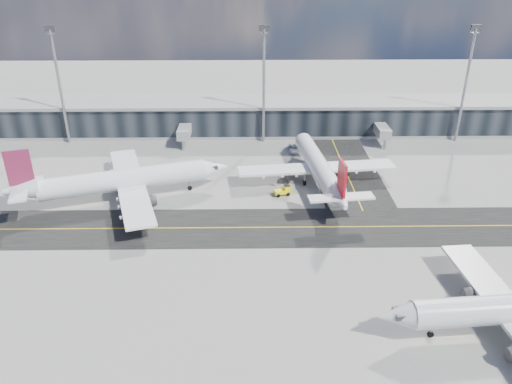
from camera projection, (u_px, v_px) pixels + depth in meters
ground at (271, 239)px, 86.15m from camera, size 300.00×300.00×0.00m
taxiway_lanes at (289, 209)px, 95.81m from camera, size 180.00×63.00×0.03m
terminal_concourse at (263, 118)px, 133.55m from camera, size 152.00×19.80×8.80m
floodlight_masts at (264, 81)px, 122.22m from camera, size 102.50×0.70×28.90m
airliner_af at (121, 180)px, 97.70m from camera, size 41.96×36.19×12.70m
airliner_redtail at (319, 167)px, 104.49m from camera, size 33.93×39.72×11.76m
baggage_tug at (284, 190)px, 100.96m from camera, size 3.56×2.50×2.03m
service_van at (294, 149)px, 122.41m from camera, size 2.56×5.34×1.47m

